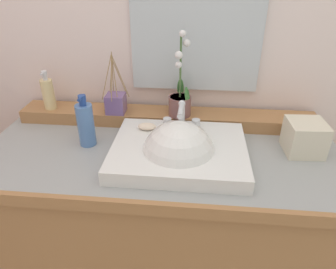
# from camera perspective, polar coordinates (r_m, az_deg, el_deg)

# --- Properties ---
(vanity_cabinet) EXTENTS (1.33, 0.60, 0.84)m
(vanity_cabinet) POSITION_cam_1_polar(r_m,az_deg,el_deg) (1.43, -1.12, -16.94)
(vanity_cabinet) COLOR #A47042
(vanity_cabinet) RESTS_ON ground
(back_ledge) EXTENTS (1.25, 0.13, 0.05)m
(back_ledge) POSITION_cam_1_polar(r_m,az_deg,el_deg) (1.34, -0.22, 3.16)
(back_ledge) COLOR #A47042
(back_ledge) RESTS_ON vanity_cabinet
(sink_basin) EXTENTS (0.47, 0.38, 0.28)m
(sink_basin) POSITION_cam_1_polar(r_m,az_deg,el_deg) (1.10, 1.96, -3.76)
(sink_basin) COLOR white
(sink_basin) RESTS_ON vanity_cabinet
(soap_bar) EXTENTS (0.07, 0.04, 0.02)m
(soap_bar) POSITION_cam_1_polar(r_m,az_deg,el_deg) (1.19, -3.84, 1.48)
(soap_bar) COLOR beige
(soap_bar) RESTS_ON sink_basin
(potted_plant) EXTENTS (0.09, 0.11, 0.34)m
(potted_plant) POSITION_cam_1_polar(r_m,az_deg,el_deg) (1.27, 2.21, 6.45)
(potted_plant) COLOR brown
(potted_plant) RESTS_ON back_ledge
(soap_dispenser) EXTENTS (0.05, 0.05, 0.17)m
(soap_dispenser) POSITION_cam_1_polar(r_m,az_deg,el_deg) (1.43, -21.03, 7.04)
(soap_dispenser) COLOR #DFC688
(soap_dispenser) RESTS_ON back_ledge
(reed_diffuser) EXTENTS (0.11, 0.09, 0.26)m
(reed_diffuser) POSITION_cam_1_polar(r_m,az_deg,el_deg) (1.33, -9.49, 5.76)
(reed_diffuser) COLOR slate
(reed_diffuser) RESTS_ON back_ledge
(lotion_bottle) EXTENTS (0.06, 0.07, 0.20)m
(lotion_bottle) POSITION_cam_1_polar(r_m,az_deg,el_deg) (1.20, -14.78, 1.87)
(lotion_bottle) COLOR #4E76B1
(lotion_bottle) RESTS_ON vanity_cabinet
(tissue_box) EXTENTS (0.14, 0.14, 0.12)m
(tissue_box) POSITION_cam_1_polar(r_m,az_deg,el_deg) (1.23, 23.66, -0.46)
(tissue_box) COLOR beige
(tissue_box) RESTS_ON vanity_cabinet
(mirror) EXTENTS (0.52, 0.02, 0.61)m
(mirror) POSITION_cam_1_polar(r_m,az_deg,el_deg) (1.28, 5.31, 21.08)
(mirror) COLOR silver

